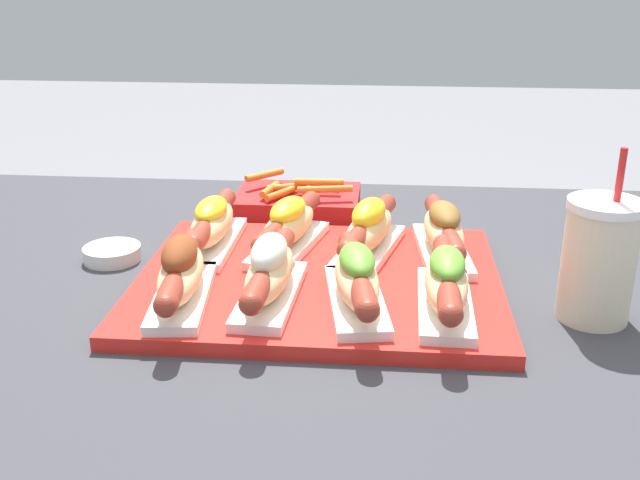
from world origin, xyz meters
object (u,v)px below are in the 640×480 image
at_px(hot_dog_3, 446,282).
at_px(hot_dog_7, 443,231).
at_px(hot_dog_1, 270,272).
at_px(hot_dog_6, 369,229).
at_px(hot_dog_2, 357,278).
at_px(sauce_bowl, 112,253).
at_px(serving_tray, 319,282).
at_px(hot_dog_5, 288,226).
at_px(fries_basket, 298,202).
at_px(hot_dog_0, 181,273).
at_px(drink_cup, 599,260).
at_px(hot_dog_4, 212,224).

distance_m(hot_dog_3, hot_dog_7, 0.17).
height_order(hot_dog_1, hot_dog_6, hot_dog_1).
bearing_deg(hot_dog_1, hot_dog_6, 54.66).
bearing_deg(hot_dog_2, sauce_bowl, 156.67).
bearing_deg(hot_dog_7, serving_tray, -152.54).
bearing_deg(hot_dog_3, hot_dog_5, 140.15).
bearing_deg(fries_basket, hot_dog_5, -87.03).
height_order(hot_dog_7, sauce_bowl, hot_dog_7).
bearing_deg(hot_dog_6, hot_dog_0, -141.63).
height_order(hot_dog_2, drink_cup, drink_cup).
bearing_deg(serving_tray, hot_dog_3, -28.55).
relative_size(hot_dog_0, drink_cup, 1.08).
distance_m(hot_dog_3, sauce_bowl, 0.47).
bearing_deg(drink_cup, hot_dog_0, -175.91).
xyz_separation_m(hot_dog_1, hot_dog_3, (0.20, -0.01, -0.00)).
distance_m(hot_dog_7, fries_basket, 0.30).
relative_size(serving_tray, hot_dog_0, 2.07).
height_order(hot_dog_2, hot_dog_7, hot_dog_7).
height_order(hot_dog_5, drink_cup, drink_cup).
bearing_deg(hot_dog_7, sauce_bowl, -178.00).
xyz_separation_m(hot_dog_0, hot_dog_3, (0.30, 0.01, -0.00)).
bearing_deg(fries_basket, hot_dog_3, -60.41).
xyz_separation_m(hot_dog_6, hot_dog_7, (0.10, 0.00, -0.00)).
bearing_deg(hot_dog_5, drink_cup, -20.44).
height_order(hot_dog_4, sauce_bowl, hot_dog_4).
height_order(serving_tray, hot_dog_1, hot_dog_1).
relative_size(hot_dog_5, hot_dog_7, 0.98).
bearing_deg(hot_dog_0, hot_dog_2, 1.90).
bearing_deg(drink_cup, hot_dog_7, 140.23).
xyz_separation_m(hot_dog_4, hot_dog_7, (0.31, -0.00, 0.00)).
xyz_separation_m(hot_dog_1, hot_dog_4, (-0.10, 0.16, -0.00)).
height_order(hot_dog_5, hot_dog_6, hot_dog_6).
bearing_deg(hot_dog_1, hot_dog_5, 89.68).
distance_m(serving_tray, hot_dog_2, 0.11).
height_order(hot_dog_3, fries_basket, hot_dog_3).
distance_m(hot_dog_2, hot_dog_5, 0.19).
bearing_deg(sauce_bowl, serving_tray, -12.92).
relative_size(hot_dog_2, hot_dog_6, 1.02).
bearing_deg(hot_dog_0, fries_basket, 76.36).
bearing_deg(hot_dog_1, hot_dog_0, -173.08).
relative_size(serving_tray, drink_cup, 2.23).
xyz_separation_m(hot_dog_3, sauce_bowl, (-0.45, 0.15, -0.04)).
xyz_separation_m(hot_dog_0, fries_basket, (0.09, 0.38, -0.03)).
height_order(serving_tray, hot_dog_5, hot_dog_5).
height_order(hot_dog_2, sauce_bowl, hot_dog_2).
distance_m(hot_dog_4, hot_dog_7, 0.31).
xyz_separation_m(hot_dog_5, hot_dog_6, (0.11, -0.01, 0.00)).
relative_size(hot_dog_6, hot_dog_7, 0.98).
height_order(hot_dog_0, hot_dog_5, hot_dog_0).
height_order(hot_dog_2, hot_dog_5, hot_dog_5).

